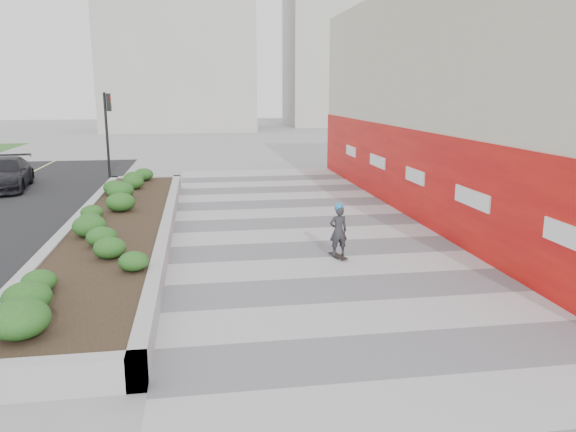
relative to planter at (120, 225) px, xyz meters
name	(u,v)px	position (x,y,z in m)	size (l,w,h in m)	color
ground	(372,321)	(5.50, -7.00, -0.42)	(160.00, 160.00, 0.00)	gray
walkway	(334,271)	(5.50, -4.00, -0.41)	(8.00, 36.00, 0.01)	#A8A8AD
building	(491,99)	(12.48, 1.98, 3.56)	(6.04, 24.08, 8.00)	beige
planter	(120,225)	(0.00, 0.00, 0.00)	(3.00, 18.00, 0.90)	#9E9EA0
traffic_signal_near	(108,124)	(-1.73, 10.50, 2.34)	(0.33, 0.28, 4.20)	black
distant_bldg_north_l	(177,36)	(0.50, 48.00, 9.58)	(16.00, 12.00, 20.00)	#ADAAA3
distant_bldg_north_r	(345,25)	(20.50, 53.00, 11.58)	(14.00, 10.00, 24.00)	#ADAAA3
manhole_cover	(354,271)	(6.00, -4.00, -0.42)	(0.44, 0.44, 0.01)	#595654
skateboarder	(338,231)	(5.85, -2.92, 0.33)	(0.51, 0.75, 1.47)	beige
car_dark	(5,174)	(-6.12, 9.57, 0.27)	(1.93, 4.75, 1.38)	black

